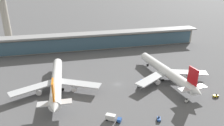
# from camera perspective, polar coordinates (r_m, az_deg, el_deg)

# --- Properties ---
(ground_plane) EXTENTS (1200.00, 1200.00, 0.00)m
(ground_plane) POSITION_cam_1_polar(r_m,az_deg,el_deg) (131.73, 1.53, -5.71)
(ground_plane) COLOR #515154
(airliner_left_stand) EXTENTS (50.79, 65.96, 17.58)m
(airliner_left_stand) POSITION_cam_1_polar(r_m,az_deg,el_deg) (127.35, -14.63, -4.74)
(airliner_left_stand) COLOR white
(airliner_left_stand) RESTS_ON ground
(airliner_centre_stand) EXTENTS (50.44, 66.02, 17.58)m
(airliner_centre_stand) POSITION_cam_1_polar(r_m,az_deg,el_deg) (139.62, 14.34, -2.22)
(airliner_centre_stand) COLOR white
(airliner_centre_stand) RESTS_ON ground
(service_truck_near_nose_blue) EXTENTS (7.41, 5.81, 3.10)m
(service_truck_near_nose_blue) POSITION_cam_1_polar(r_m,az_deg,el_deg) (100.86, 0.11, -14.40)
(service_truck_near_nose_blue) COLOR #234C9E
(service_truck_near_nose_blue) RESTS_ON ground
(service_truck_under_wing_blue) EXTENTS (6.94, 6.62, 3.10)m
(service_truck_under_wing_blue) POSITION_cam_1_polar(r_m,az_deg,el_deg) (148.04, 19.29, -3.00)
(service_truck_under_wing_blue) COLOR #234C9E
(service_truck_under_wing_blue) RESTS_ON ground
(service_truck_mid_apron_blue) EXTENTS (6.70, 8.37, 2.95)m
(service_truck_mid_apron_blue) POSITION_cam_1_polar(r_m,az_deg,el_deg) (130.68, 7.75, -5.33)
(service_truck_mid_apron_blue) COLOR #234C9E
(service_truck_mid_apron_blue) RESTS_ON ground
(service_truck_by_tail_white) EXTENTS (3.27, 3.17, 2.05)m
(service_truck_by_tail_white) POSITION_cam_1_polar(r_m,az_deg,el_deg) (120.96, 19.40, -9.43)
(service_truck_by_tail_white) COLOR silver
(service_truck_by_tail_white) RESTS_ON ground
(service_truck_on_taxiway_blue) EXTENTS (2.69, 3.30, 2.05)m
(service_truck_on_taxiway_blue) POSITION_cam_1_polar(r_m,az_deg,el_deg) (103.77, 12.43, -14.38)
(service_truck_on_taxiway_blue) COLOR #234C9E
(service_truck_on_taxiway_blue) RESTS_ON ground
(service_truck_at_far_stand_yellow) EXTENTS (2.94, 1.84, 2.05)m
(service_truck_at_far_stand_yellow) POSITION_cam_1_polar(r_m,az_deg,el_deg) (131.22, 26.03, -7.91)
(service_truck_at_far_stand_yellow) COLOR yellow
(service_truck_at_far_stand_yellow) RESTS_ON ground
(terminal_building) EXTENTS (188.73, 12.80, 15.20)m
(terminal_building) POSITION_cam_1_polar(r_m,az_deg,el_deg) (193.31, -3.84, 6.11)
(terminal_building) COLOR #9E998E
(terminal_building) RESTS_ON ground
(control_tower) EXTENTS (12.00, 12.00, 76.03)m
(control_tower) POSITION_cam_1_polar(r_m,az_deg,el_deg) (220.62, -27.38, 14.68)
(control_tower) COLOR #9E998E
(control_tower) RESTS_ON ground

